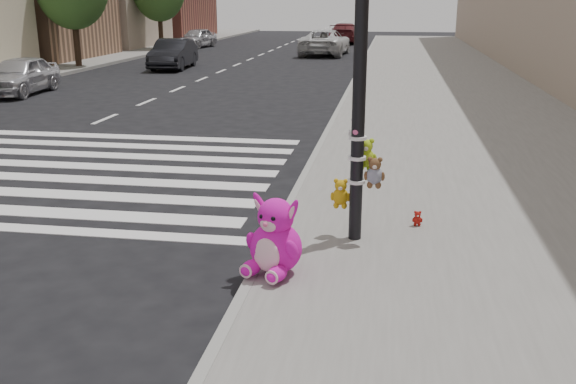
% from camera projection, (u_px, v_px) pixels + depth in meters
% --- Properties ---
extents(ground, '(120.00, 120.00, 0.00)m').
position_uv_depth(ground, '(102.00, 296.00, 6.88)').
color(ground, black).
rests_on(ground, ground).
extents(sidewalk_near, '(7.00, 80.00, 0.14)m').
position_uv_depth(sidewalk_near, '(474.00, 127.00, 15.56)').
color(sidewalk_near, slate).
rests_on(sidewalk_near, ground).
extents(sidewalk_far, '(6.00, 80.00, 0.14)m').
position_uv_depth(sidewalk_far, '(8.00, 71.00, 27.82)').
color(sidewalk_far, slate).
rests_on(sidewalk_far, ground).
extents(curb_edge, '(0.12, 80.00, 0.15)m').
position_uv_depth(curb_edge, '(332.00, 123.00, 16.08)').
color(curb_edge, gray).
rests_on(curb_edge, ground).
extents(crosswalk, '(11.00, 6.00, 0.01)m').
position_uv_depth(crosswalk, '(0.00, 162.00, 12.48)').
color(crosswalk, silver).
rests_on(crosswalk, ground).
extents(signal_pole, '(0.68, 0.50, 4.00)m').
position_uv_depth(signal_pole, '(360.00, 110.00, 7.70)').
color(signal_pole, black).
rests_on(signal_pole, sidewalk_near).
extents(pink_bunny, '(0.75, 0.81, 0.91)m').
position_uv_depth(pink_bunny, '(275.00, 242.00, 7.01)').
color(pink_bunny, '#E713B7').
rests_on(pink_bunny, sidewalk_near).
extents(red_teddy, '(0.15, 0.11, 0.21)m').
position_uv_depth(red_teddy, '(417.00, 218.00, 8.57)').
color(red_teddy, '#A71610').
rests_on(red_teddy, sidewalk_near).
extents(car_silver_far, '(1.76, 3.80, 1.26)m').
position_uv_depth(car_silver_far, '(20.00, 75.00, 21.35)').
color(car_silver_far, silver).
rests_on(car_silver_far, ground).
extents(car_dark_far, '(1.72, 4.16, 1.34)m').
position_uv_depth(car_dark_far, '(173.00, 54.00, 29.23)').
color(car_dark_far, black).
rests_on(car_dark_far, ground).
extents(car_white_near, '(2.64, 5.27, 1.43)m').
position_uv_depth(car_white_near, '(325.00, 42.00, 36.37)').
color(car_white_near, silver).
rests_on(car_white_near, ground).
extents(car_maroon_near, '(2.05, 4.96, 1.43)m').
position_uv_depth(car_maroon_near, '(345.00, 33.00, 46.14)').
color(car_maroon_near, '#55181D').
rests_on(car_maroon_near, ground).
extents(car_silver_deep, '(2.06, 3.88, 1.26)m').
position_uv_depth(car_silver_deep, '(197.00, 38.00, 42.18)').
color(car_silver_deep, '#B1B1B6').
rests_on(car_silver_deep, ground).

